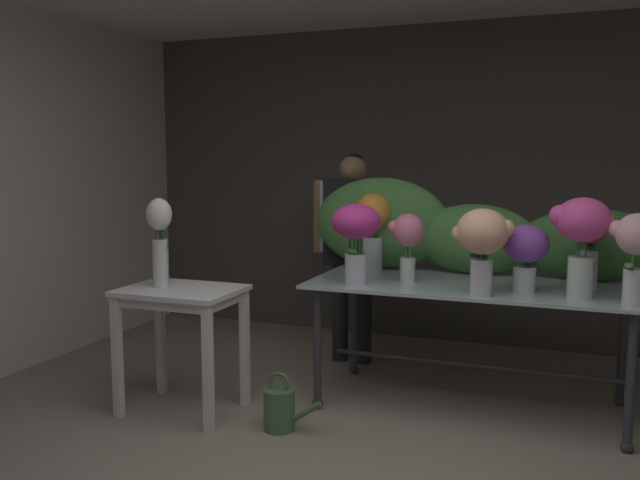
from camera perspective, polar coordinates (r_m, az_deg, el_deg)
name	(u,v)px	position (r m, az deg, el deg)	size (l,w,h in m)	color
ground_plane	(419,407)	(4.40, 8.39, -13.80)	(7.69, 7.69, 0.00)	gray
wall_back	(466,185)	(5.76, 12.29, 4.55)	(5.91, 0.12, 2.65)	#4C4742
wall_left	(40,188)	(5.56, -22.64, 4.08)	(0.12, 3.45, 2.65)	beige
display_table_glass	(472,301)	(4.27, 12.77, -5.08)	(1.97, 0.93, 0.80)	#A9BFC2
side_table_white	(181,307)	(4.20, -11.67, -5.56)	(0.70, 0.53, 0.77)	white
florist	(352,234)	(5.06, 2.73, 0.50)	(0.62, 0.24, 1.59)	#232328
foliage_backdrop	(458,233)	(4.57, 11.64, 0.60)	(2.30, 0.31, 0.63)	#477F3D
vase_scarlet_freesia	(588,244)	(4.21, 21.78, -0.29)	(0.22, 0.21, 0.46)	silver
vase_sunset_snapdragons	(372,225)	(4.53, 4.41, 1.28)	(0.27, 0.23, 0.53)	silver
vase_violet_peonies	(525,250)	(4.00, 16.98, -0.79)	(0.26, 0.26, 0.39)	silver
vase_peach_anemones	(482,239)	(3.83, 13.60, 0.07)	(0.34, 0.29, 0.49)	silver
vase_fuchsia_ranunculus	(582,232)	(3.91, 21.30, 0.62)	(0.35, 0.29, 0.56)	silver
vase_rosy_roses	(408,238)	(4.18, 7.46, 0.21)	(0.23, 0.20, 0.43)	silver
vase_magenta_tulips	(356,232)	(4.05, 3.09, 0.71)	(0.30, 0.30, 0.49)	silver
vase_blush_stock	(635,248)	(3.85, 25.14, -0.61)	(0.24, 0.21, 0.48)	silver
vase_white_roses_tall	(159,237)	(4.20, -13.45, 0.27)	(0.17, 0.15, 0.54)	silver
watering_can	(280,409)	(3.99, -3.41, -14.07)	(0.35, 0.18, 0.34)	#4C704C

